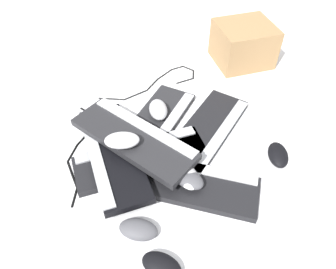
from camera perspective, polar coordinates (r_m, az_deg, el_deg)
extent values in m
plane|color=white|center=(1.12, 0.76, -3.41)|extent=(3.20, 3.20, 0.00)
cube|color=black|center=(1.10, -4.63, -4.33)|extent=(0.46, 0.28, 0.02)
cube|color=#B2B5BA|center=(1.12, -5.47, -1.73)|extent=(0.41, 0.17, 0.01)
cube|color=black|center=(1.03, 3.33, -8.63)|extent=(0.38, 0.44, 0.02)
cube|color=silver|center=(1.05, 4.05, -5.74)|extent=(0.28, 0.36, 0.01)
cube|color=black|center=(1.18, 6.58, 0.37)|extent=(0.46, 0.29, 0.02)
cube|color=#B2B5BA|center=(1.16, 9.12, -0.16)|extent=(0.40, 0.18, 0.01)
cube|color=#232326|center=(1.20, -2.68, 1.47)|extent=(0.46, 0.33, 0.02)
cube|color=silver|center=(1.17, -0.28, 1.14)|extent=(0.39, 0.21, 0.01)
cube|color=black|center=(1.08, -9.56, -3.21)|extent=(0.28, 0.46, 0.02)
cube|color=#B2B5BA|center=(1.07, -12.57, -3.44)|extent=(0.17, 0.41, 0.01)
cube|color=#232326|center=(1.08, -6.07, -0.75)|extent=(0.25, 0.46, 0.02)
cube|color=silver|center=(1.09, -4.16, 1.48)|extent=(0.14, 0.41, 0.01)
ellipsoid|color=#B7B7BC|center=(1.21, -1.72, 4.37)|extent=(0.11, 0.13, 0.04)
ellipsoid|color=#4C4C51|center=(0.95, -5.18, -16.14)|extent=(0.12, 0.13, 0.04)
ellipsoid|color=#4C4C51|center=(1.00, 3.37, -7.58)|extent=(0.09, 0.12, 0.04)
ellipsoid|color=silver|center=(1.03, -8.02, -1.01)|extent=(0.13, 0.12, 0.04)
ellipsoid|color=black|center=(1.16, 18.61, -3.37)|extent=(0.12, 0.13, 0.04)
ellipsoid|color=black|center=(0.90, -1.11, -21.88)|extent=(0.11, 0.13, 0.04)
ellipsoid|color=silver|center=(1.01, 3.25, -7.16)|extent=(0.09, 0.12, 0.04)
cylinder|color=black|center=(1.06, -15.97, -10.31)|extent=(0.05, 0.06, 0.01)
cylinder|color=black|center=(1.09, -15.96, -7.72)|extent=(0.02, 0.06, 0.01)
cylinder|color=black|center=(1.13, -16.74, -5.53)|extent=(0.02, 0.06, 0.01)
cylinder|color=black|center=(1.17, -16.31, -3.03)|extent=(0.07, 0.05, 0.01)
cylinder|color=black|center=(1.22, -14.03, 0.04)|extent=(0.10, 0.05, 0.01)
cylinder|color=black|center=(1.27, -12.94, 2.62)|extent=(0.02, 0.07, 0.01)
cylinder|color=black|center=(1.31, -14.12, 4.05)|extent=(0.02, 0.06, 0.01)
sphere|color=black|center=(1.04, -16.41, -11.86)|extent=(0.01, 0.01, 0.01)
sphere|color=black|center=(1.07, -15.55, -8.82)|extent=(0.01, 0.01, 0.01)
sphere|color=black|center=(1.11, -16.36, -6.66)|extent=(0.01, 0.01, 0.01)
sphere|color=black|center=(1.15, -17.11, -4.44)|extent=(0.01, 0.01, 0.01)
sphere|color=black|center=(1.19, -15.55, -1.67)|extent=(0.01, 0.01, 0.01)
sphere|color=black|center=(1.24, -12.57, 1.67)|extent=(0.01, 0.01, 0.01)
sphere|color=black|center=(1.29, -13.29, 3.54)|extent=(0.01, 0.01, 0.01)
sphere|color=black|center=(1.33, -14.93, 4.54)|extent=(0.01, 0.01, 0.01)
cylinder|color=black|center=(1.42, 3.01, 9.41)|extent=(0.08, 0.03, 0.01)
cylinder|color=black|center=(1.46, 4.45, 10.48)|extent=(0.04, 0.05, 0.01)
cylinder|color=black|center=(1.50, 3.54, 11.50)|extent=(0.02, 0.06, 0.01)
cylinder|color=black|center=(1.50, 1.64, 11.60)|extent=(0.06, 0.02, 0.01)
cylinder|color=black|center=(1.46, -0.57, 10.53)|extent=(0.09, 0.03, 0.01)
cylinder|color=black|center=(1.40, -2.74, 8.76)|extent=(0.08, 0.04, 0.01)
cylinder|color=black|center=(1.35, -5.64, 6.97)|extent=(0.11, 0.02, 0.01)
cylinder|color=black|center=(1.35, -9.79, 6.22)|extent=(0.08, 0.08, 0.01)
sphere|color=black|center=(1.41, 1.57, 9.01)|extent=(0.01, 0.01, 0.01)
sphere|color=black|center=(1.44, 4.43, 9.80)|extent=(0.01, 0.01, 0.01)
sphere|color=black|center=(1.48, 4.47, 11.13)|extent=(0.01, 0.01, 0.01)
sphere|color=black|center=(1.51, 2.63, 11.87)|extent=(0.01, 0.01, 0.01)
sphere|color=black|center=(1.49, 0.63, 11.32)|extent=(0.01, 0.01, 0.01)
sphere|color=black|center=(1.43, -1.81, 9.71)|extent=(0.01, 0.01, 0.01)
sphere|color=black|center=(1.37, -3.70, 7.78)|extent=(0.01, 0.01, 0.01)
sphere|color=black|center=(1.33, -7.63, 6.13)|extent=(0.01, 0.01, 0.01)
sphere|color=black|center=(1.36, -11.90, 6.29)|extent=(0.01, 0.01, 0.01)
cube|color=#9E774C|center=(1.54, 12.99, 15.13)|extent=(0.30, 0.29, 0.17)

